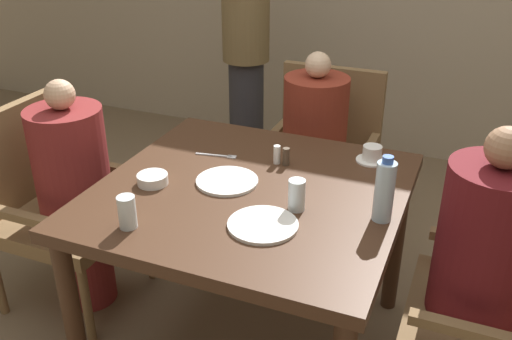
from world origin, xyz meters
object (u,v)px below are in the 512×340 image
at_px(standing_host, 246,41).
at_px(teacup_with_saucer, 372,155).
at_px(bowl_small, 153,179).
at_px(diner_in_far_chair, 314,153).
at_px(plate_main_right, 227,181).
at_px(glass_tall_mid, 297,195).
at_px(chair_left_side, 51,200).
at_px(glass_tall_near, 127,212).
at_px(chair_far_side, 321,151).
at_px(diner_in_right_chair, 478,280).
at_px(plate_main_left, 263,225).
at_px(diner_in_left_chair, 76,195).
at_px(water_bottle, 384,191).

relative_size(standing_host, teacup_with_saucer, 13.51).
distance_m(standing_host, bowl_small, 1.62).
bearing_deg(teacup_with_saucer, diner_in_far_chair, 131.05).
distance_m(plate_main_right, glass_tall_mid, 0.33).
bearing_deg(chair_left_side, glass_tall_near, -29.41).
xyz_separation_m(chair_left_side, chair_far_side, (0.99, 0.97, 0.00)).
bearing_deg(teacup_with_saucer, glass_tall_mid, -108.35).
bearing_deg(bowl_small, diner_in_right_chair, 5.26).
bearing_deg(bowl_small, plate_main_left, -13.53).
relative_size(diner_in_right_chair, glass_tall_mid, 10.09).
height_order(chair_far_side, plate_main_right, chair_far_side).
bearing_deg(diner_in_left_chair, glass_tall_near, -35.32).
bearing_deg(water_bottle, glass_tall_near, -154.24).
bearing_deg(diner_in_right_chair, teacup_with_saucer, 139.30).
xyz_separation_m(standing_host, plate_main_right, (0.56, -1.47, -0.14)).
height_order(diner_in_right_chair, bowl_small, diner_in_right_chair).
distance_m(plate_main_right, bowl_small, 0.28).
distance_m(plate_main_left, glass_tall_mid, 0.17).
xyz_separation_m(diner_in_left_chair, plate_main_left, (0.98, -0.23, 0.22)).
height_order(standing_host, bowl_small, standing_host).
height_order(plate_main_left, glass_tall_mid, glass_tall_mid).
relative_size(chair_left_side, diner_in_far_chair, 0.85).
distance_m(standing_host, water_bottle, 1.90).
distance_m(bowl_small, glass_tall_near, 0.31).
height_order(standing_host, glass_tall_mid, standing_host).
distance_m(plate_main_right, glass_tall_near, 0.45).
bearing_deg(diner_in_right_chair, water_bottle, -174.29).
bearing_deg(chair_left_side, diner_in_left_chair, 0.00).
bearing_deg(standing_host, chair_left_side, -102.52).
height_order(chair_far_side, glass_tall_mid, chair_far_side).
relative_size(diner_in_right_chair, bowl_small, 9.85).
height_order(bowl_small, glass_tall_near, glass_tall_near).
bearing_deg(teacup_with_saucer, bowl_small, -144.76).
relative_size(chair_far_side, glass_tall_mid, 8.13).
relative_size(chair_far_side, diner_in_right_chair, 0.81).
height_order(diner_in_right_chair, teacup_with_saucer, diner_in_right_chair).
height_order(standing_host, glass_tall_near, standing_host).
bearing_deg(standing_host, bowl_small, -79.31).
xyz_separation_m(diner_in_far_chair, standing_host, (-0.66, 0.65, 0.36)).
xyz_separation_m(standing_host, glass_tall_mid, (0.87, -1.56, -0.09)).
relative_size(plate_main_right, glass_tall_mid, 2.09).
bearing_deg(plate_main_right, glass_tall_near, -112.32).
relative_size(chair_far_side, standing_host, 0.54).
xyz_separation_m(plate_main_right, teacup_with_saucer, (0.47, 0.40, 0.02)).
xyz_separation_m(chair_left_side, glass_tall_mid, (1.19, -0.08, 0.32)).
height_order(water_bottle, glass_tall_near, water_bottle).
xyz_separation_m(diner_in_right_chair, glass_tall_mid, (-0.63, -0.08, 0.24)).
relative_size(chair_far_side, bowl_small, 7.94).
bearing_deg(diner_in_far_chair, plate_main_right, -96.93).
relative_size(diner_in_far_chair, glass_tall_mid, 9.53).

